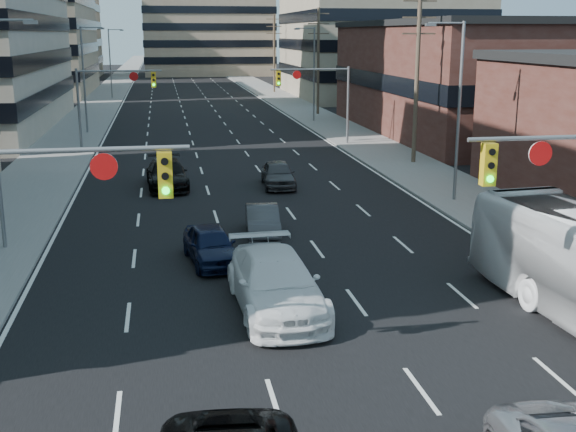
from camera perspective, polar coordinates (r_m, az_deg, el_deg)
The scene contains 23 objects.
road_surface at distance 139.42m, azimuth -8.34°, elevation 10.63°, with size 18.00×300.00×0.02m, color black.
sidewalk_left at distance 139.55m, azimuth -13.14°, elevation 10.44°, with size 5.00×300.00×0.15m, color slate.
sidewalk_right at distance 140.23m, azimuth -3.55°, elevation 10.79°, with size 5.00×300.00×0.15m, color slate.
office_left_far at distance 110.90m, azimuth -20.80°, elevation 13.12°, with size 20.00×30.00×16.00m, color gray.
storefront_right_mid at distance 65.57m, azimuth 15.77°, elevation 10.28°, with size 20.00×30.00×9.00m, color #472119.
office_right_far at distance 101.39m, azimuth 6.98°, elevation 13.33°, with size 22.00×28.00×14.00m, color gray.
bg_block_left at distance 151.01m, azimuth -19.61°, elevation 14.04°, with size 24.00×24.00×20.00m, color #ADA089.
bg_block_right at distance 143.74m, azimuth 4.78°, elevation 13.22°, with size 22.00×22.00×12.00m, color gray.
signal_near_left at distance 17.90m, azimuth -20.37°, elevation 0.12°, with size 6.59×0.33×6.00m.
signal_far_left at distance 54.37m, azimuth -13.83°, elevation 9.49°, with size 6.09×0.33×6.00m.
signal_far_right at distance 55.53m, azimuth 2.43°, elevation 9.97°, with size 6.09×0.33×6.00m.
utility_pole_block at distance 48.04m, azimuth 10.15°, elevation 10.86°, with size 2.20×0.28×11.00m.
utility_pole_midblock at distance 76.90m, azimuth 2.41°, elevation 12.25°, with size 2.20×0.28×11.00m.
utility_pole_distant at distance 106.40m, azimuth -1.11°, elevation 12.80°, with size 2.20×0.28×11.00m.
streetlight_left_mid at distance 64.49m, azimuth -15.71°, elevation 10.72°, with size 2.03×0.22×9.00m.
streetlight_left_far at distance 99.36m, azimuth -13.79°, elevation 11.89°, with size 2.03×0.22×9.00m.
streetlight_right_near at distance 37.20m, azimuth 13.17°, elevation 8.68°, with size 2.03×0.22×9.00m.
streetlight_right_far at distance 70.68m, azimuth 1.95°, elevation 11.49°, with size 2.03×0.22×9.00m.
white_van at distance 22.46m, azimuth -0.97°, elevation -5.33°, with size 2.51×6.17×1.79m, color white.
sedan_blue at distance 27.25m, azimuth -6.12°, elevation -2.29°, with size 1.67×4.14×1.41m, color black.
sedan_grey_center at distance 30.78m, azimuth -2.02°, elevation -0.40°, with size 1.36×3.91×1.29m, color #37373A.
sedan_black_far at distance 40.92m, azimuth -9.54°, elevation 3.27°, with size 2.18×5.36×1.56m, color black.
sedan_grey_right at distance 40.64m, azimuth -0.79°, elevation 3.34°, with size 1.74×4.32×1.47m, color #39393C.
Camera 1 is at (-4.12, -9.11, 8.41)m, focal length 45.00 mm.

